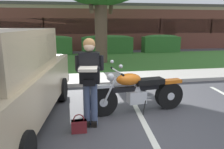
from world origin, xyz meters
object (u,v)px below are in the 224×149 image
rider_person (90,76)px  handbag (79,125)px  hedge_left (49,45)px  motorcycle (141,91)px  hedge_center_right (161,43)px  hedge_center_left (107,44)px  brick_building (98,26)px

rider_person → handbag: rider_person is taller
rider_person → hedge_left: bearing=99.6°
motorcycle → rider_person: size_ratio=1.31×
hedge_center_right → motorcycle: bearing=-114.2°
hedge_center_left → hedge_left: bearing=180.0°
hedge_center_right → brick_building: brick_building is taller
hedge_center_right → brick_building: (-3.65, 6.23, 1.09)m
handbag → brick_building: brick_building is taller
motorcycle → rider_person: bearing=-156.5°
motorcycle → handbag: size_ratio=6.22×
handbag → brick_building: (2.30, 17.10, 1.59)m
hedge_center_right → brick_building: 7.30m
hedge_left → hedge_center_left: same height
handbag → hedge_center_right: hedge_center_right is taller
hedge_center_right → rider_person: bearing=-118.3°
handbag → hedge_left: hedge_left is taller
motorcycle → hedge_center_left: hedge_center_left is taller
hedge_center_left → brick_building: bearing=89.1°
hedge_center_right → brick_building: size_ratio=0.10×
hedge_left → brick_building: brick_building is taller
handbag → motorcycle: bearing=29.0°
rider_person → hedge_left: rider_person is taller
hedge_left → hedge_center_right: bearing=0.0°
motorcycle → handbag: 1.66m
motorcycle → hedge_center_right: bearing=65.8°
rider_person → hedge_center_left: size_ratio=0.51×
rider_person → hedge_center_left: bearing=79.5°
hedge_left → rider_person: bearing=-80.4°
hedge_center_right → hedge_left: bearing=-180.0°
hedge_center_left → brick_building: brick_building is taller
hedge_center_left → hedge_center_right: bearing=0.0°
motorcycle → hedge_center_left: (0.78, 10.08, 0.17)m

